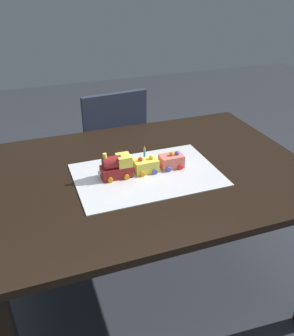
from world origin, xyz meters
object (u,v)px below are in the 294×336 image
(birthday_candle, at_px, (144,152))
(cake_locomotive, at_px, (116,167))
(dining_table, at_px, (148,191))
(cake_car_caboose_lemon, at_px, (146,166))
(chair, at_px, (111,145))
(cake_car_flatbed_coral, at_px, (172,161))

(birthday_candle, bearing_deg, cake_locomotive, 180.00)
(dining_table, distance_m, birthday_candle, 0.21)
(cake_car_caboose_lemon, height_order, birthday_candle, birthday_candle)
(chair, distance_m, birthday_candle, 0.93)
(dining_table, bearing_deg, cake_car_flatbed_coral, -7.75)
(cake_car_flatbed_coral, xyz_separation_m, birthday_candle, (-0.12, 0.00, 0.07))
(cake_locomotive, distance_m, cake_car_caboose_lemon, 0.13)
(birthday_candle, bearing_deg, cake_car_caboose_lemon, -0.00)
(dining_table, height_order, cake_car_caboose_lemon, cake_car_caboose_lemon)
(cake_car_caboose_lemon, relative_size, cake_car_flatbed_coral, 1.00)
(cake_car_caboose_lemon, distance_m, birthday_candle, 0.07)
(dining_table, relative_size, chair, 1.63)
(cake_car_flatbed_coral, bearing_deg, chair, 93.93)
(cake_locomotive, relative_size, cake_car_caboose_lemon, 1.40)
(chair, xyz_separation_m, cake_car_caboose_lemon, (-0.06, -0.85, 0.30))
(cake_car_caboose_lemon, xyz_separation_m, cake_car_flatbed_coral, (0.12, 0.00, 0.00))
(chair, xyz_separation_m, cake_car_flatbed_coral, (0.06, -0.85, 0.30))
(cake_car_flatbed_coral, height_order, birthday_candle, birthday_candle)
(cake_locomotive, bearing_deg, cake_car_flatbed_coral, -0.00)
(dining_table, xyz_separation_m, cake_locomotive, (-0.14, -0.01, 0.16))
(chair, relative_size, cake_car_caboose_lemon, 8.60)
(dining_table, height_order, chair, chair)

